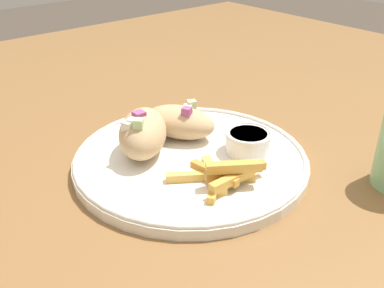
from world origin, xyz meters
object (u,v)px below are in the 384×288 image
(plate, at_px, (192,160))
(pita_sandwich_near, at_px, (143,133))
(pita_sandwich_far, at_px, (180,122))
(sauce_ramekin, at_px, (248,140))
(fries_pile, at_px, (221,175))

(plate, bearing_deg, pita_sandwich_near, -141.27)
(pita_sandwich_far, distance_m, sauce_ramekin, 0.11)
(sauce_ramekin, bearing_deg, fries_pile, -67.78)
(pita_sandwich_near, distance_m, pita_sandwich_far, 0.07)
(plate, xyz_separation_m, sauce_ramekin, (0.04, 0.07, 0.02))
(fries_pile, xyz_separation_m, sauce_ramekin, (-0.03, 0.08, 0.01))
(plate, distance_m, fries_pile, 0.07)
(plate, height_order, pita_sandwich_near, pita_sandwich_near)
(fries_pile, bearing_deg, plate, 169.07)
(fries_pile, height_order, sauce_ramekin, fries_pile)
(plate, height_order, fries_pile, fries_pile)
(pita_sandwich_far, height_order, sauce_ramekin, pita_sandwich_far)
(plate, bearing_deg, pita_sandwich_far, 155.80)
(pita_sandwich_far, bearing_deg, plate, -49.72)
(pita_sandwich_far, bearing_deg, fries_pile, -42.70)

